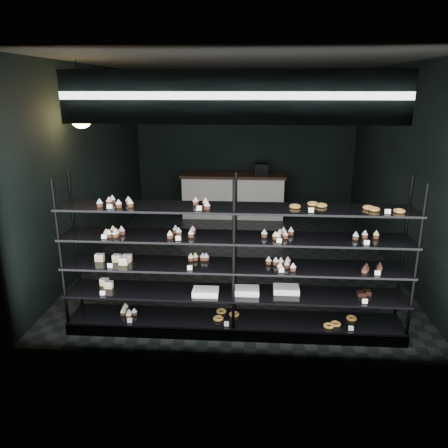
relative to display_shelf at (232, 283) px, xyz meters
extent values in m
cube|color=black|center=(0.02, 2.45, -0.62)|extent=(5.00, 6.00, 0.01)
cube|color=black|center=(0.02, 2.45, 2.57)|extent=(5.00, 6.00, 0.01)
cube|color=black|center=(0.02, 5.45, 0.97)|extent=(5.00, 0.01, 3.20)
cube|color=black|center=(0.02, -0.55, 0.97)|extent=(5.00, 0.01, 3.20)
cube|color=black|center=(-2.48, 2.45, 0.97)|extent=(0.01, 6.00, 3.20)
cube|color=black|center=(2.52, 2.45, 0.97)|extent=(0.01, 6.00, 3.20)
cube|color=black|center=(0.03, 0.00, -0.57)|extent=(4.00, 0.50, 0.12)
cylinder|color=black|center=(-1.94, -0.22, 0.36)|extent=(0.04, 0.04, 1.85)
cylinder|color=black|center=(-1.94, 0.22, 0.36)|extent=(0.04, 0.04, 1.85)
cylinder|color=black|center=(0.03, -0.22, 0.36)|extent=(0.04, 0.04, 1.85)
cylinder|color=black|center=(0.03, 0.22, 0.36)|extent=(0.04, 0.04, 1.85)
cylinder|color=black|center=(2.00, -0.22, 0.36)|extent=(0.04, 0.04, 1.85)
cylinder|color=black|center=(2.00, 0.22, 0.36)|extent=(0.04, 0.04, 1.85)
cube|color=black|center=(0.03, 0.00, -0.48)|extent=(4.00, 0.50, 0.03)
cube|color=black|center=(0.03, 0.00, -0.13)|extent=(4.00, 0.50, 0.02)
cube|color=black|center=(0.03, 0.00, 0.22)|extent=(4.00, 0.50, 0.02)
cube|color=black|center=(0.03, 0.00, 0.57)|extent=(4.00, 0.50, 0.02)
cube|color=black|center=(0.03, 0.00, 0.92)|extent=(4.00, 0.50, 0.02)
cube|color=white|center=(-1.32, -0.18, 0.96)|extent=(0.06, 0.04, 0.06)
cube|color=white|center=(-0.35, -0.18, 0.96)|extent=(0.06, 0.04, 0.06)
cube|color=white|center=(0.89, -0.18, 0.96)|extent=(0.05, 0.04, 0.06)
cube|color=white|center=(1.65, -0.18, 0.96)|extent=(0.06, 0.04, 0.06)
cube|color=white|center=(-1.42, -0.18, 0.61)|extent=(0.06, 0.04, 0.06)
cube|color=white|center=(-0.58, -0.18, 0.61)|extent=(0.05, 0.04, 0.06)
cube|color=white|center=(0.52, -0.18, 0.61)|extent=(0.05, 0.04, 0.06)
cube|color=white|center=(1.50, -0.18, 0.61)|extent=(0.06, 0.04, 0.06)
cube|color=white|center=(-1.42, -0.18, 0.26)|extent=(0.06, 0.04, 0.06)
cube|color=white|center=(-0.45, -0.18, 0.26)|extent=(0.05, 0.04, 0.06)
cube|color=white|center=(0.55, -0.18, 0.26)|extent=(0.05, 0.04, 0.06)
cube|color=white|center=(1.60, -0.18, 0.26)|extent=(0.06, 0.04, 0.06)
cube|color=white|center=(-1.53, -0.18, -0.09)|extent=(0.06, 0.04, 0.06)
cube|color=white|center=(1.48, -0.18, -0.09)|extent=(0.06, 0.04, 0.06)
cube|color=white|center=(-1.21, -0.18, -0.44)|extent=(0.06, 0.04, 0.06)
cube|color=white|center=(-0.04, -0.18, -0.44)|extent=(0.05, 0.04, 0.06)
cube|color=white|center=(1.33, -0.18, -0.44)|extent=(0.06, 0.04, 0.06)
cube|color=#0B1B38|center=(0.02, -0.47, 2.12)|extent=(3.20, 0.04, 0.45)
cube|color=white|center=(0.02, -0.49, 2.12)|extent=(3.30, 0.02, 0.50)
cylinder|color=black|center=(-2.14, 1.26, 2.26)|extent=(0.01, 0.01, 0.58)
sphere|color=#FFB559|center=(-2.14, 1.26, 1.82)|extent=(0.30, 0.30, 0.30)
cube|color=silver|center=(-0.22, 4.95, -0.17)|extent=(2.25, 0.60, 0.92)
cube|color=black|center=(-0.22, 4.95, 0.32)|extent=(2.34, 0.65, 0.06)
cube|color=black|center=(0.40, 4.95, 0.48)|extent=(0.30, 0.30, 0.25)
camera|label=1|loc=(0.23, -4.70, 2.21)|focal=35.00mm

